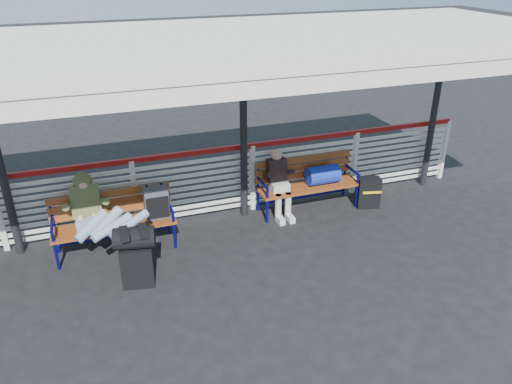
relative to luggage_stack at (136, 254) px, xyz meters
name	(u,v)px	position (x,y,z in m)	size (l,w,h in m)	color
ground	(158,295)	(0.20, -0.32, -0.48)	(60.00, 60.00, 0.00)	black
fence	(135,192)	(0.20, 1.58, 0.18)	(12.08, 0.08, 1.24)	silver
canopy	(125,51)	(0.20, 0.54, 2.56)	(12.60, 3.60, 3.16)	silver
luggage_stack	(136,254)	(0.00, 0.00, 0.00)	(0.58, 0.40, 0.89)	black
bench_left	(129,211)	(0.04, 1.03, 0.13)	(1.80, 0.56, 0.97)	brown
bench_right	(314,177)	(3.24, 1.27, 0.11)	(1.80, 0.56, 0.92)	brown
traveler_man	(103,219)	(-0.35, 0.69, 0.24)	(0.94, 1.64, 0.77)	#869EB5
companion_person	(279,183)	(2.57, 1.24, 0.11)	(0.32, 0.66, 1.15)	beige
suitcase_side	(368,193)	(4.17, 0.96, -0.21)	(0.44, 0.33, 0.55)	black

